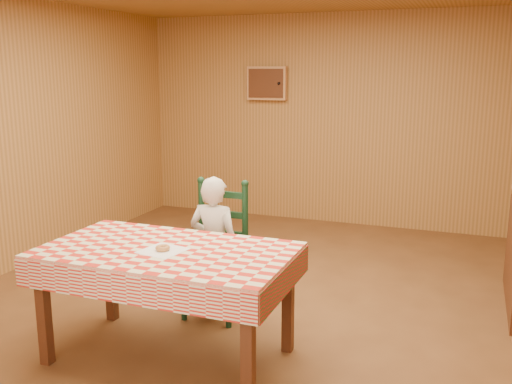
% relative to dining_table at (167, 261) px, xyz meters
% --- Properties ---
extents(ground, '(6.00, 6.00, 0.00)m').
position_rel_dining_table_xyz_m(ground, '(0.21, 0.88, -0.69)').
color(ground, brown).
rests_on(ground, ground).
extents(cabin_walls, '(5.10, 6.05, 2.65)m').
position_rel_dining_table_xyz_m(cabin_walls, '(0.21, 1.41, 1.14)').
color(cabin_walls, '#AA773D').
rests_on(cabin_walls, ground).
extents(dining_table, '(1.66, 0.96, 0.77)m').
position_rel_dining_table_xyz_m(dining_table, '(0.00, 0.00, 0.00)').
color(dining_table, '#522A16').
rests_on(dining_table, ground).
extents(ladder_chair, '(0.44, 0.40, 1.08)m').
position_rel_dining_table_xyz_m(ladder_chair, '(-0.00, 0.79, -0.18)').
color(ladder_chair, black).
rests_on(ladder_chair, ground).
extents(seated_child, '(0.41, 0.27, 1.12)m').
position_rel_dining_table_xyz_m(seated_child, '(0.00, 0.73, -0.13)').
color(seated_child, silver).
rests_on(seated_child, ground).
extents(napkin, '(0.30, 0.30, 0.00)m').
position_rel_dining_table_xyz_m(napkin, '(0.00, -0.05, 0.08)').
color(napkin, white).
rests_on(napkin, dining_table).
extents(donut, '(0.10, 0.10, 0.03)m').
position_rel_dining_table_xyz_m(donut, '(0.00, -0.05, 0.10)').
color(donut, '#B97D42').
rests_on(donut, napkin).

